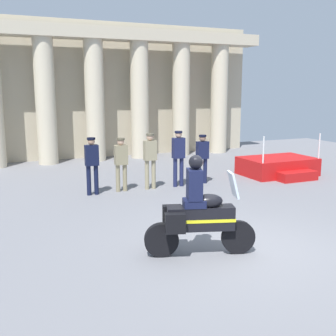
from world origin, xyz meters
TOP-DOWN VIEW (x-y plane):
  - ground_plane at (0.00, 0.00)m, footprint 28.39×28.39m
  - colonnade_backdrop at (0.90, 11.68)m, footprint 13.77×1.66m
  - reviewing_stand at (5.16, 5.47)m, footprint 2.55×2.18m
  - officer_in_row_0 at (-1.66, 5.32)m, footprint 0.38×0.24m
  - officer_in_row_1 at (-0.76, 5.40)m, footprint 0.38×0.24m
  - officer_in_row_2 at (0.15, 5.33)m, footprint 0.38×0.24m
  - officer_in_row_3 at (1.10, 5.30)m, footprint 0.38×0.24m
  - officer_in_row_4 at (1.99, 5.38)m, footprint 0.38×0.24m
  - motorcycle_with_rider at (-0.95, 0.06)m, footprint 2.03×0.94m

SIDE VIEW (x-z plane):
  - ground_plane at x=0.00m, z-range 0.00..0.00m
  - reviewing_stand at x=5.16m, z-range -0.46..1.07m
  - motorcycle_with_rider at x=-0.95m, z-range -0.16..1.74m
  - officer_in_row_4 at x=1.99m, z-range 0.14..1.75m
  - officer_in_row_1 at x=-0.76m, z-range 0.15..1.77m
  - officer_in_row_0 at x=-1.66m, z-range 0.15..1.84m
  - officer_in_row_2 at x=0.15m, z-range 0.16..1.89m
  - officer_in_row_3 at x=1.10m, z-range 0.16..1.93m
  - colonnade_backdrop at x=0.90m, z-range 0.14..6.13m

